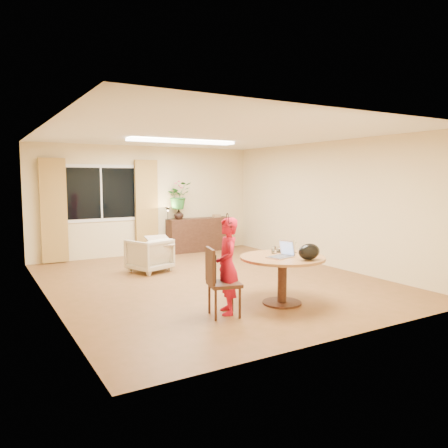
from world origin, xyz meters
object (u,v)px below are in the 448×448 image
(armchair, at_px, (149,255))
(dining_table, at_px, (282,267))
(child, at_px, (227,266))
(sideboard, at_px, (199,235))
(dining_chair, at_px, (224,282))

(armchair, bearing_deg, dining_table, 85.51)
(child, relative_size, sideboard, 0.79)
(dining_table, height_order, child, child)
(dining_chair, xyz_separation_m, child, (0.10, 0.08, 0.19))
(armchair, relative_size, sideboard, 0.44)
(dining_table, height_order, sideboard, sideboard)
(dining_table, distance_m, sideboard, 4.92)
(dining_chair, relative_size, child, 0.71)
(dining_table, xyz_separation_m, dining_chair, (-1.02, -0.06, -0.09))
(dining_table, bearing_deg, sideboard, 77.17)
(dining_table, relative_size, sideboard, 0.74)
(dining_table, bearing_deg, armchair, 105.93)
(dining_table, bearing_deg, child, 178.76)
(dining_chair, xyz_separation_m, armchair, (0.14, 3.16, -0.13))
(dining_table, relative_size, dining_chair, 1.34)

